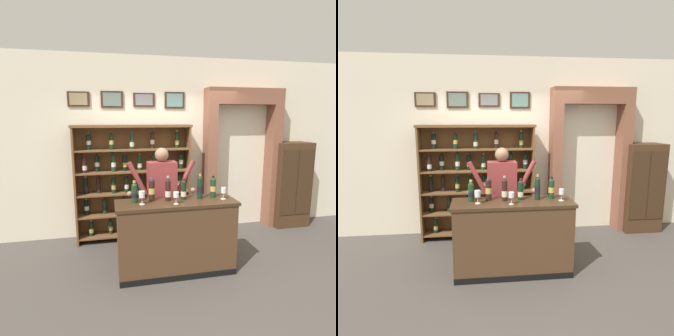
% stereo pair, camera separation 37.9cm
% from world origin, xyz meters
% --- Properties ---
extents(ground_plane, '(14.00, 14.00, 0.02)m').
position_xyz_m(ground_plane, '(0.00, 0.00, -0.01)').
color(ground_plane, '#47423D').
extents(back_wall, '(12.00, 0.19, 3.08)m').
position_xyz_m(back_wall, '(-0.00, 1.53, 1.54)').
color(back_wall, beige).
rests_on(back_wall, ground).
extents(wine_shelf, '(1.93, 0.33, 1.94)m').
position_xyz_m(wine_shelf, '(-0.53, 1.22, 1.04)').
color(wine_shelf, brown).
rests_on(wine_shelf, ground).
extents(archway_doorway, '(1.42, 0.45, 2.57)m').
position_xyz_m(archway_doorway, '(1.46, 1.40, 1.44)').
color(archway_doorway, brown).
rests_on(archway_doorway, ground).
extents(side_cabinet, '(0.67, 0.47, 1.60)m').
position_xyz_m(side_cabinet, '(2.44, 1.24, 0.80)').
color(side_cabinet, '#422B19').
rests_on(side_cabinet, ground).
extents(tasting_counter, '(1.58, 0.50, 0.99)m').
position_xyz_m(tasting_counter, '(-0.09, -0.00, 0.49)').
color(tasting_counter, '#4C331E').
rests_on(tasting_counter, ground).
extents(shopkeeper, '(1.03, 0.22, 1.63)m').
position_xyz_m(shopkeeper, '(-0.18, 0.54, 1.01)').
color(shopkeeper, '#2D3347').
rests_on(shopkeeper, ground).
extents(tasting_bottle_bianco, '(0.08, 0.08, 0.28)m').
position_xyz_m(tasting_bottle_bianco, '(-0.62, 0.07, 1.12)').
color(tasting_bottle_bianco, '#19381E').
rests_on(tasting_bottle_bianco, tasting_counter).
extents(tasting_bottle_chianti, '(0.08, 0.08, 0.31)m').
position_xyz_m(tasting_bottle_chianti, '(-0.40, 0.10, 1.14)').
color(tasting_bottle_chianti, black).
rests_on(tasting_bottle_chianti, tasting_counter).
extents(tasting_bottle_grappa, '(0.07, 0.07, 0.33)m').
position_xyz_m(tasting_bottle_grappa, '(-0.19, 0.06, 1.13)').
color(tasting_bottle_grappa, black).
rests_on(tasting_bottle_grappa, tasting_counter).
extents(tasting_bottle_brunello, '(0.07, 0.07, 0.29)m').
position_xyz_m(tasting_bottle_brunello, '(0.02, 0.07, 1.12)').
color(tasting_bottle_brunello, black).
rests_on(tasting_bottle_brunello, tasting_counter).
extents(tasting_bottle_super_tuscan, '(0.07, 0.07, 0.34)m').
position_xyz_m(tasting_bottle_super_tuscan, '(0.25, 0.05, 1.15)').
color(tasting_bottle_super_tuscan, black).
rests_on(tasting_bottle_super_tuscan, tasting_counter).
extents(tasting_bottle_rosso, '(0.08, 0.08, 0.30)m').
position_xyz_m(tasting_bottle_rosso, '(0.44, 0.09, 1.13)').
color(tasting_bottle_rosso, '#19381E').
rests_on(tasting_bottle_rosso, tasting_counter).
extents(wine_glass_center, '(0.07, 0.07, 0.17)m').
position_xyz_m(wine_glass_center, '(-0.54, -0.04, 1.11)').
color(wine_glass_center, silver).
rests_on(wine_glass_center, tasting_counter).
extents(wine_glass_right, '(0.07, 0.07, 0.16)m').
position_xyz_m(wine_glass_right, '(-0.12, -0.12, 1.10)').
color(wine_glass_right, silver).
rests_on(wine_glass_right, tasting_counter).
extents(wine_glass_left, '(0.07, 0.07, 0.16)m').
position_xyz_m(wine_glass_left, '(0.55, -0.03, 1.10)').
color(wine_glass_left, silver).
rests_on(wine_glass_left, tasting_counter).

